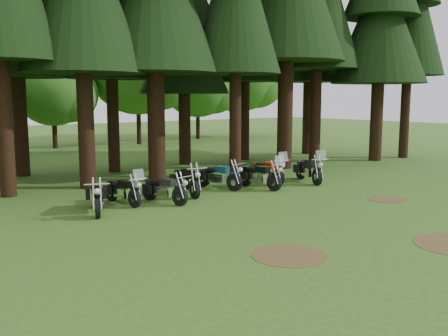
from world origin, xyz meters
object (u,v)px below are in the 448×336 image
at_px(motorcycle_0, 97,198).
at_px(motorcycle_3, 186,182).
at_px(motorcycle_1, 123,192).
at_px(motorcycle_2, 164,190).
at_px(motorcycle_6, 267,172).
at_px(motorcycle_5, 260,177).
at_px(motorcycle_4, 218,177).
at_px(motorcycle_7, 309,171).

xyz_separation_m(motorcycle_0, motorcycle_3, (3.92, 0.75, 0.02)).
bearing_deg(motorcycle_1, motorcycle_2, -34.54).
xyz_separation_m(motorcycle_1, motorcycle_6, (6.98, 0.23, 0.04)).
xyz_separation_m(motorcycle_0, motorcycle_2, (2.48, -0.06, -0.03)).
bearing_deg(motorcycle_6, motorcycle_1, -172.37).
distance_m(motorcycle_2, motorcycle_5, 4.56).
bearing_deg(motorcycle_2, motorcycle_4, 5.05).
xyz_separation_m(motorcycle_1, motorcycle_4, (4.43, 0.39, 0.03)).
bearing_deg(motorcycle_7, motorcycle_1, -163.31).
relative_size(motorcycle_0, motorcycle_6, 0.94).
bearing_deg(motorcycle_0, motorcycle_6, 27.88).
xyz_separation_m(motorcycle_3, motorcycle_7, (5.85, -0.86, 0.01)).
bearing_deg(motorcycle_6, motorcycle_0, -168.36).
height_order(motorcycle_1, motorcycle_5, motorcycle_5).
height_order(motorcycle_2, motorcycle_6, motorcycle_6).
relative_size(motorcycle_0, motorcycle_7, 0.93).
relative_size(motorcycle_1, motorcycle_3, 0.89).
bearing_deg(motorcycle_7, motorcycle_4, -173.68).
relative_size(motorcycle_5, motorcycle_6, 1.00).
relative_size(motorcycle_1, motorcycle_2, 1.00).
distance_m(motorcycle_3, motorcycle_6, 4.27).
height_order(motorcycle_1, motorcycle_4, motorcycle_1).
height_order(motorcycle_1, motorcycle_7, motorcycle_7).
distance_m(motorcycle_0, motorcycle_3, 3.99).
bearing_deg(motorcycle_6, motorcycle_2, -165.28).
relative_size(motorcycle_3, motorcycle_5, 1.03).
bearing_deg(motorcycle_6, motorcycle_4, -177.86).
bearing_deg(motorcycle_5, motorcycle_4, 139.03).
bearing_deg(motorcycle_4, motorcycle_3, 173.22).
bearing_deg(motorcycle_3, motorcycle_5, -0.73).
distance_m(motorcycle_5, motorcycle_6, 1.42).
height_order(motorcycle_5, motorcycle_7, motorcycle_7).
distance_m(motorcycle_0, motorcycle_7, 9.77).
relative_size(motorcycle_5, motorcycle_7, 0.99).
height_order(motorcycle_6, motorcycle_7, motorcycle_7).
distance_m(motorcycle_3, motorcycle_4, 1.74).
xyz_separation_m(motorcycle_0, motorcycle_1, (1.22, 0.62, -0.03)).
xyz_separation_m(motorcycle_3, motorcycle_6, (4.27, 0.10, -0.01)).
bearing_deg(motorcycle_1, motorcycle_0, -159.55).
bearing_deg(motorcycle_4, motorcycle_6, -19.04).
height_order(motorcycle_1, motorcycle_2, motorcycle_1).
distance_m(motorcycle_0, motorcycle_5, 7.03).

